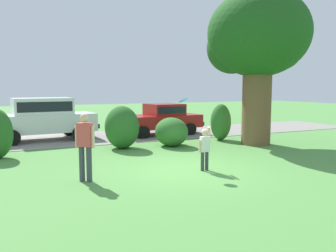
{
  "coord_description": "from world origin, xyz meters",
  "views": [
    {
      "loc": [
        -4.62,
        -8.78,
        2.38
      ],
      "look_at": [
        0.23,
        1.65,
        1.1
      ],
      "focal_mm": 37.02,
      "sensor_mm": 36.0,
      "label": 1
    }
  ],
  "objects_px": {
    "oak_tree_large": "(257,40)",
    "parked_sedan": "(160,118)",
    "adult_onlooker": "(85,143)",
    "child_thrower": "(205,146)",
    "frisbee": "(183,100)",
    "parked_suv": "(43,117)"
  },
  "relations": [
    {
      "from": "oak_tree_large",
      "to": "adult_onlooker",
      "type": "relative_size",
      "value": 3.65
    },
    {
      "from": "oak_tree_large",
      "to": "adult_onlooker",
      "type": "height_order",
      "value": "oak_tree_large"
    },
    {
      "from": "parked_suv",
      "to": "frisbee",
      "type": "distance_m",
      "value": 8.3
    },
    {
      "from": "frisbee",
      "to": "adult_onlooker",
      "type": "relative_size",
      "value": 0.17
    },
    {
      "from": "parked_sedan",
      "to": "frisbee",
      "type": "xyz_separation_m",
      "value": [
        -2.47,
        -7.25,
        1.18
      ]
    },
    {
      "from": "child_thrower",
      "to": "adult_onlooker",
      "type": "bearing_deg",
      "value": 175.45
    },
    {
      "from": "adult_onlooker",
      "to": "parked_suv",
      "type": "bearing_deg",
      "value": 92.31
    },
    {
      "from": "adult_onlooker",
      "to": "child_thrower",
      "type": "bearing_deg",
      "value": -4.55
    },
    {
      "from": "oak_tree_large",
      "to": "adult_onlooker",
      "type": "bearing_deg",
      "value": -159.11
    },
    {
      "from": "oak_tree_large",
      "to": "parked_sedan",
      "type": "relative_size",
      "value": 1.41
    },
    {
      "from": "oak_tree_large",
      "to": "parked_suv",
      "type": "height_order",
      "value": "oak_tree_large"
    },
    {
      "from": "oak_tree_large",
      "to": "frisbee",
      "type": "bearing_deg",
      "value": -149.47
    },
    {
      "from": "child_thrower",
      "to": "frisbee",
      "type": "bearing_deg",
      "value": 148.66
    },
    {
      "from": "frisbee",
      "to": "adult_onlooker",
      "type": "bearing_deg",
      "value": -178.88
    },
    {
      "from": "child_thrower",
      "to": "parked_suv",
      "type": "bearing_deg",
      "value": 114.72
    },
    {
      "from": "oak_tree_large",
      "to": "parked_sedan",
      "type": "xyz_separation_m",
      "value": [
        -2.44,
        4.36,
        -3.46
      ]
    },
    {
      "from": "oak_tree_large",
      "to": "parked_suv",
      "type": "xyz_separation_m",
      "value": [
        -8.04,
        4.74,
        -3.23
      ]
    },
    {
      "from": "parked_suv",
      "to": "frisbee",
      "type": "bearing_deg",
      "value": -67.68
    },
    {
      "from": "frisbee",
      "to": "oak_tree_large",
      "type": "bearing_deg",
      "value": 30.53
    },
    {
      "from": "parked_sedan",
      "to": "adult_onlooker",
      "type": "bearing_deg",
      "value": -125.91
    },
    {
      "from": "parked_sedan",
      "to": "adult_onlooker",
      "type": "relative_size",
      "value": 2.6
    },
    {
      "from": "oak_tree_large",
      "to": "parked_sedan",
      "type": "height_order",
      "value": "oak_tree_large"
    }
  ]
}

